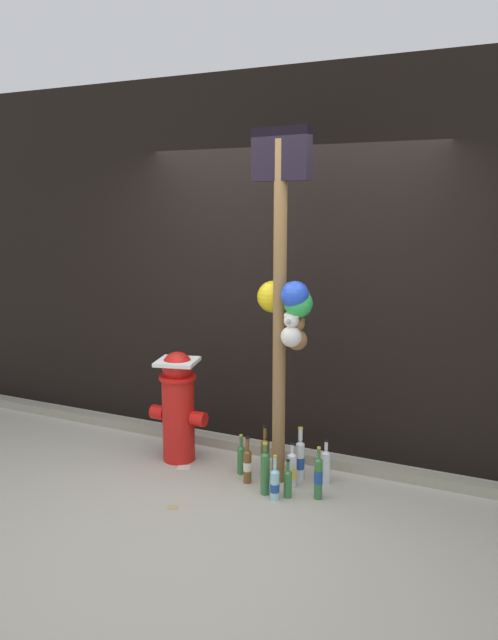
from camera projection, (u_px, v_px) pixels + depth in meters
ground_plane at (220, 504)px, 4.32m from camera, size 14.00×14.00×0.00m
building_wall at (292, 264)px, 5.20m from camera, size 10.00×0.20×3.11m
curb_strip at (273, 451)px, 5.15m from camera, size 8.00×0.12×0.08m
memorial_post at (286, 290)px, 4.46m from camera, size 0.48×0.46×2.56m
fire_hydrant at (178, 404)px, 5.00m from camera, size 0.49×0.37×0.90m
bottle_0 at (280, 452)px, 4.89m from camera, size 0.07×0.07×0.34m
bottle_1 at (241, 458)px, 4.79m from camera, size 0.06×0.06×0.32m
bottle_2 at (326, 465)px, 4.63m from camera, size 0.07×0.07×0.34m
bottle_3 at (275, 484)px, 4.37m from camera, size 0.07×0.07×0.33m
bottle_4 at (265, 472)px, 4.45m from camera, size 0.07×0.07×0.39m
bottle_5 at (265, 456)px, 4.74m from camera, size 0.07×0.07×0.40m
bottle_6 at (300, 459)px, 4.69m from camera, size 0.07×0.07×0.41m
bottle_7 at (318, 477)px, 4.38m from camera, size 0.06×0.06×0.38m
bottle_8 at (288, 482)px, 4.41m from camera, size 0.06×0.06×0.28m
bottle_9 at (247, 465)px, 4.63m from camera, size 0.06×0.06×0.36m
bottle_10 at (292, 469)px, 4.57m from camera, size 0.07×0.07×0.34m
litter_0 at (184, 467)px, 4.93m from camera, size 0.13×0.12×0.01m
litter_1 at (173, 507)px, 4.27m from camera, size 0.09×0.08×0.01m
litter_2 at (117, 424)px, 5.90m from camera, size 0.12×0.11×0.01m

